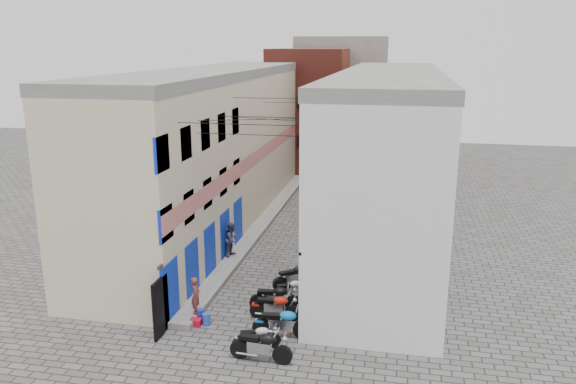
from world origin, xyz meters
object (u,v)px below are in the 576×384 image
Objects in this scene: motorcycle_c at (282,321)px; motorcycle_e at (275,296)px; motorcycle_d at (275,305)px; motorcycle_b at (257,336)px; water_jug_near at (206,319)px; person_b at (232,239)px; motorcycle_a at (261,344)px; red_crate at (196,322)px; person_a at (196,295)px; water_jug_far at (201,315)px; motorcycle_f at (291,288)px; motorcycle_g at (295,275)px.

motorcycle_c reaches higher than motorcycle_e.
motorcycle_c is 1.38m from motorcycle_d.
water_jug_near is (-2.33, 1.28, -0.26)m from motorcycle_b.
person_b is (-3.33, 7.83, 0.61)m from motorcycle_b.
motorcycle_a is 1.29× the size of person_b.
motorcycle_c is 2.15m from motorcycle_e.
motorcycle_e is 3.27m from red_crate.
water_jug_near is at bearing -154.71° from person_b.
person_a reaches higher than motorcycle_d.
motorcycle_d is 2.89m from water_jug_far.
water_jug_near is (-2.46, -0.97, -0.35)m from motorcycle_d.
motorcycle_b is 1.14× the size of person_a.
motorcycle_c reaches higher than motorcycle_d.
person_b reaches higher than motorcycle_b.
motorcycle_a reaches higher than motorcycle_f.
person_a is at bearing -80.87° from motorcycle_f.
motorcycle_f is (0.42, 1.11, -0.11)m from motorcycle_e.
person_b is at bearing -174.99° from motorcycle_b.
motorcycle_f is (0.04, 4.86, -0.15)m from motorcycle_a.
motorcycle_g is (-0.03, 5.99, -0.03)m from motorcycle_a.
motorcycle_b is 2.67m from water_jug_near.
person_a reaches higher than motorcycle_g.
motorcycle_a is 1.05× the size of motorcycle_e.
motorcycle_f is at bearing -177.08° from motorcycle_a.
motorcycle_a reaches higher than motorcycle_g.
motorcycle_f is 3.54× the size of water_jug_far.
motorcycle_a is 3.78m from water_jug_far.
person_b is (-3.28, 4.83, 0.50)m from motorcycle_e.
red_crate is at bearing -176.24° from person_a.
motorcycle_f is 0.81× the size of motorcycle_g.
water_jug_near is at bearing -136.82° from motorcycle_b.
red_crate is (-2.84, -1.10, -0.45)m from motorcycle_d.
motorcycle_c is 3.61m from person_a.
motorcycle_b is at bearing -38.75° from motorcycle_c.
person_a is at bearing -138.15° from motorcycle_b.
water_jug_near is 0.42m from water_jug_far.
motorcycle_b is 1.19m from motorcycle_c.
motorcycle_e is 1.23× the size of motorcycle_f.
motorcycle_d is 1.20× the size of person_b.
motorcycle_f reaches higher than water_jug_near.
person_a reaches higher than motorcycle_f.
motorcycle_g is at bearing 175.74° from motorcycle_d.
water_jug_near is at bearing -100.27° from motorcycle_c.
water_jug_far is at bearing -68.70° from motorcycle_e.
motorcycle_f reaches higher than water_jug_far.
motorcycle_c is 4.57× the size of water_jug_far.
motorcycle_b is at bearing -7.06° from motorcycle_e.
motorcycle_f is 4.29m from red_crate.
motorcycle_g is at bearing -176.29° from motorcycle_a.
motorcycle_d is at bearing 14.29° from water_jug_far.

